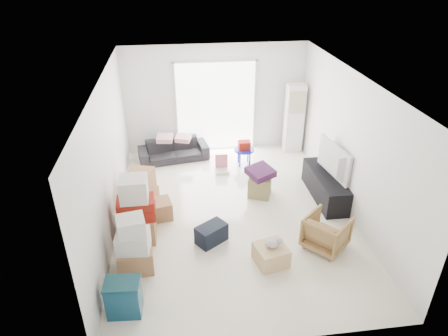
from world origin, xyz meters
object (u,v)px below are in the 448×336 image
Objects in this scene: sofa at (173,147)px; storage_bins at (124,297)px; television at (327,172)px; armchair at (327,231)px; ottoman at (260,186)px; tv_console at (325,186)px; kids_table at (244,148)px; ac_tower at (294,118)px; wood_crate at (271,255)px.

storage_bins is at bearing -108.96° from sofa.
television reaches higher than armchair.
storage_bins is 3.83m from ottoman.
television is 2.03× the size of storage_bins.
armchair is 1.19× the size of storage_bins.
tv_console is 3.79m from sofa.
television is 3.80m from sofa.
tv_console is 2.19m from kids_table.
television is at bearing -61.65° from armchair.
ac_tower is 3.93m from armchair.
sofa reaches higher than ottoman.
wood_crate is at bearing -130.81° from tv_console.
kids_table is at bearing 130.84° from tv_console.
sofa is 3.43× the size of wood_crate.
wood_crate is at bearing 62.84° from armchair.
ottoman is at bearing 48.00° from storage_bins.
ac_tower is 2.39m from tv_console.
television is at bearing -88.76° from ac_tower.
tv_console is 4.68m from storage_bins.
ottoman is 1.41m from kids_table.
tv_console is 1.36m from ottoman.
television is 4.69m from storage_bins.
storage_bins reaches higher than wood_crate.
wood_crate is (-1.54, -4.15, -0.71)m from ac_tower.
ac_tower is at bearing 25.36° from kids_table.
tv_console is at bearing 49.19° from wood_crate.
wood_crate is (-0.25, -2.10, -0.06)m from ottoman.
ottoman is at bearing -122.13° from ac_tower.
ottoman is at bearing 83.24° from wood_crate.
ottoman is (1.78, -1.90, -0.11)m from sofa.
storage_bins is at bearing -120.20° from kids_table.
ac_tower reaches higher than kids_table.
storage_bins is (-3.90, -2.59, 0.02)m from tv_console.
armchair is at bearing -97.31° from ac_tower.
tv_console is at bearing -88.76° from ac_tower.
tv_console is 2.81× the size of storage_bins.
tv_console is at bearing -49.16° from kids_table.
storage_bins is (-3.90, -2.59, -0.33)m from television.
ottoman is 0.90× the size of wood_crate.
tv_console is 1.38× the size of television.
armchair reaches higher than kids_table.
kids_table is (-1.43, 1.66, 0.17)m from tv_console.
kids_table is at bearing -26.89° from armchair.
ac_tower is at bearing 69.67° from wood_crate.
wood_crate is at bearing -96.76° from ottoman.
tv_console is 3.63× the size of ottoman.
ottoman is 0.72× the size of kids_table.
armchair is 1.98m from ottoman.
armchair reaches higher than tv_console.
wood_crate is at bearing -78.62° from sofa.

